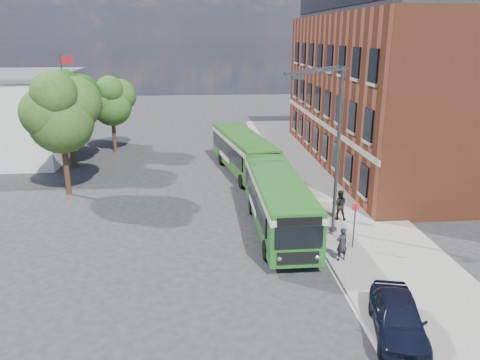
{
  "coord_description": "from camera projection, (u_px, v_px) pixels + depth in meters",
  "views": [
    {
      "loc": [
        -2.05,
        -25.24,
        10.5
      ],
      "look_at": [
        0.35,
        1.23,
        2.2
      ],
      "focal_mm": 35.0,
      "sensor_mm": 36.0,
      "label": 1
    }
  ],
  "objects": [
    {
      "name": "tree_right",
      "position": [
        112.0,
        100.0,
        42.3
      ],
      "size": [
        4.17,
        3.96,
        7.03
      ],
      "color": "#321D12",
      "rests_on": "ground"
    },
    {
      "name": "tree_left",
      "position": [
        61.0,
        112.0,
        30.37
      ],
      "size": [
        4.97,
        4.72,
        8.39
      ],
      "color": "#321D12",
      "rests_on": "ground"
    },
    {
      "name": "flagpole",
      "position": [
        66.0,
        107.0,
        37.11
      ],
      "size": [
        0.95,
        0.1,
        9.0
      ],
      "color": "#36393B",
      "rests_on": "ground"
    },
    {
      "name": "tree_mid",
      "position": [
        69.0,
        102.0,
        36.9
      ],
      "size": [
        4.72,
        4.49,
        7.97
      ],
      "color": "#321D12",
      "rests_on": "ground"
    },
    {
      "name": "street_lamp",
      "position": [
        331.0,
        149.0,
        24.38
      ],
      "size": [
        2.96,
        2.38,
        9.0
      ],
      "color": "#36393B",
      "rests_on": "ground"
    },
    {
      "name": "parked_car",
      "position": [
        398.0,
        317.0,
        16.61
      ],
      "size": [
        2.68,
        4.57,
        1.46
      ],
      "primitive_type": "imported",
      "rotation": [
        0.0,
        0.0,
        -0.24
      ],
      "color": "black",
      "rests_on": "pavement"
    },
    {
      "name": "bus_rear",
      "position": [
        243.0,
        150.0,
        36.59
      ],
      "size": [
        4.47,
        11.49,
        3.02
      ],
      "color": "#245E17",
      "rests_on": "ground"
    },
    {
      "name": "kerb_line",
      "position": [
        279.0,
        180.0,
        35.24
      ],
      "size": [
        0.12,
        48.0,
        0.01
      ],
      "primitive_type": "cube",
      "color": "beige",
      "rests_on": "ground"
    },
    {
      "name": "pedestrian_a",
      "position": [
        342.0,
        244.0,
        22.19
      ],
      "size": [
        0.7,
        0.56,
        1.66
      ],
      "primitive_type": "imported",
      "rotation": [
        0.0,
        0.0,
        3.45
      ],
      "color": "black",
      "rests_on": "pavement"
    },
    {
      "name": "pedestrian_b",
      "position": [
        339.0,
        205.0,
        27.1
      ],
      "size": [
        1.0,
        0.86,
        1.8
      ],
      "primitive_type": "imported",
      "rotation": [
        0.0,
        0.0,
        2.92
      ],
      "color": "black",
      "rests_on": "pavement"
    },
    {
      "name": "brick_office",
      "position": [
        396.0,
        80.0,
        37.83
      ],
      "size": [
        12.1,
        26.0,
        14.2
      ],
      "color": "brown",
      "rests_on": "ground"
    },
    {
      "name": "bus_stop_sign",
      "position": [
        354.0,
        223.0,
        23.34
      ],
      "size": [
        0.35,
        0.08,
        2.52
      ],
      "color": "#36393B",
      "rests_on": "ground"
    },
    {
      "name": "ground",
      "position": [
        236.0,
        222.0,
        27.3
      ],
      "size": [
        120.0,
        120.0,
        0.0
      ],
      "primitive_type": "plane",
      "color": "#262629",
      "rests_on": "ground"
    },
    {
      "name": "pavement",
      "position": [
        319.0,
        178.0,
        35.48
      ],
      "size": [
        6.0,
        48.0,
        0.15
      ],
      "primitive_type": "cube",
      "color": "gray",
      "rests_on": "ground"
    },
    {
      "name": "bus_front",
      "position": [
        278.0,
        199.0,
        25.74
      ],
      "size": [
        2.65,
        10.96,
        3.02
      ],
      "color": "#236320",
      "rests_on": "ground"
    },
    {
      "name": "white_building",
      "position": [
        19.0,
        114.0,
        41.77
      ],
      "size": [
        9.4,
        13.4,
        7.3
      ],
      "color": "silver",
      "rests_on": "ground"
    }
  ]
}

